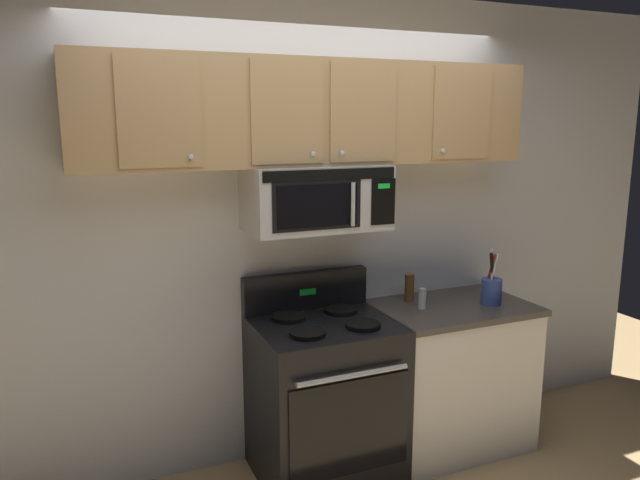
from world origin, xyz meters
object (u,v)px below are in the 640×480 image
at_px(stove_range, 325,396).
at_px(salt_shaker, 422,299).
at_px(pepper_mill, 409,288).
at_px(over_range_microwave, 316,198).
at_px(utensil_crock_blue, 491,290).

bearing_deg(stove_range, salt_shaker, 1.04).
bearing_deg(pepper_mill, over_range_microwave, -174.78).
xyz_separation_m(stove_range, pepper_mill, (0.64, 0.17, 0.52)).
relative_size(stove_range, over_range_microwave, 1.47).
height_order(over_range_microwave, pepper_mill, over_range_microwave).
bearing_deg(utensil_crock_blue, salt_shaker, 168.34).
relative_size(over_range_microwave, salt_shaker, 6.30).
bearing_deg(over_range_microwave, pepper_mill, 5.22).
bearing_deg(over_range_microwave, salt_shaker, -9.47).
bearing_deg(utensil_crock_blue, over_range_microwave, 169.64).
relative_size(stove_range, salt_shaker, 9.29).
xyz_separation_m(utensil_crock_blue, pepper_mill, (-0.42, 0.25, -0.01)).
xyz_separation_m(over_range_microwave, salt_shaker, (0.63, -0.11, -0.62)).
distance_m(utensil_crock_blue, pepper_mill, 0.49).
bearing_deg(over_range_microwave, utensil_crock_blue, -10.36).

